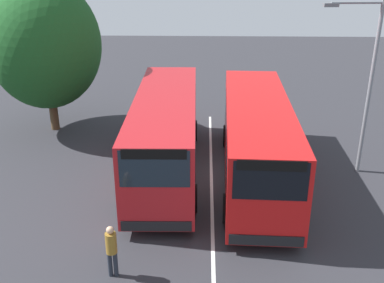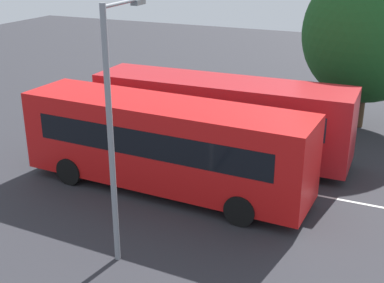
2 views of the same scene
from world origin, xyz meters
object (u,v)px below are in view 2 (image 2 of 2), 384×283
object	(u,v)px
pedestrian	(93,108)
bus_far_left	(220,115)
depot_tree	(369,34)
street_lamp	(114,120)
bus_center_left	(163,143)

from	to	relation	value
pedestrian	bus_far_left	bearing A→B (deg)	-11.95
depot_tree	bus_far_left	bearing A→B (deg)	52.98
depot_tree	street_lamp	bearing A→B (deg)	71.95
pedestrian	depot_tree	size ratio (longest dim) A/B	0.21
street_lamp	depot_tree	world-z (taller)	depot_tree
pedestrian	street_lamp	world-z (taller)	street_lamp
bus_center_left	street_lamp	distance (m)	4.92
street_lamp	bus_far_left	bearing A→B (deg)	-4.17
bus_far_left	pedestrian	world-z (taller)	bus_far_left
pedestrian	street_lamp	size ratio (longest dim) A/B	0.23
bus_center_left	depot_tree	xyz separation A→B (m)	(-5.50, -10.11, 2.70)
bus_center_left	street_lamp	world-z (taller)	street_lamp
pedestrian	depot_tree	world-z (taller)	depot_tree
bus_center_left	depot_tree	size ratio (longest dim) A/B	1.38
bus_far_left	street_lamp	size ratio (longest dim) A/B	1.50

